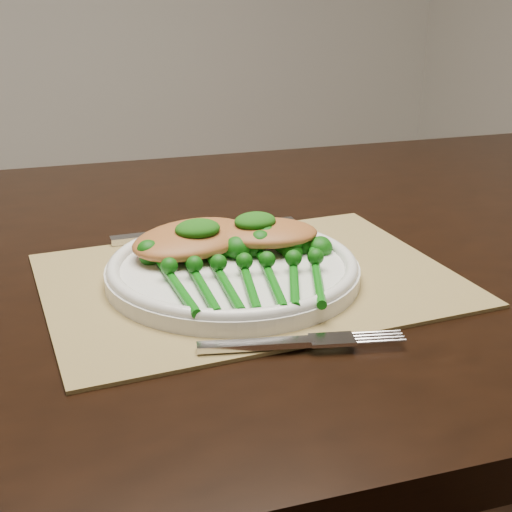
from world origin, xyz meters
name	(u,v)px	position (x,y,z in m)	size (l,w,h in m)	color
dining_table	(219,498)	(0.04, -0.07, 0.38)	(1.72, 1.13, 0.75)	black
placemat	(249,279)	(0.03, -0.19, 0.75)	(0.42, 0.31, 0.00)	olive
dinner_plate	(233,268)	(0.01, -0.19, 0.77)	(0.26, 0.26, 0.02)	white
knife	(188,232)	(0.02, -0.04, 0.76)	(0.23, 0.05, 0.01)	silver
fork	(315,341)	(0.02, -0.35, 0.76)	(0.18, 0.08, 0.01)	silver
chicken_fillet_left	(193,239)	(-0.01, -0.13, 0.78)	(0.14, 0.10, 0.03)	#AD6732
chicken_fillet_right	(263,232)	(0.06, -0.15, 0.79)	(0.12, 0.08, 0.02)	#AD6732
pesto_dollop_left	(198,229)	(-0.01, -0.14, 0.80)	(0.05, 0.04, 0.02)	#0E4209
pesto_dollop_right	(255,221)	(0.05, -0.15, 0.80)	(0.05, 0.04, 0.02)	#0E4209
broccolini_bundle	(247,278)	(0.01, -0.23, 0.77)	(0.21, 0.22, 0.04)	#0C5D0D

